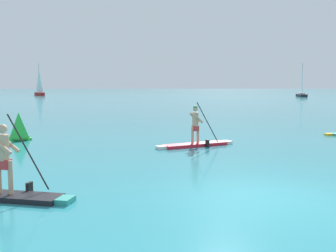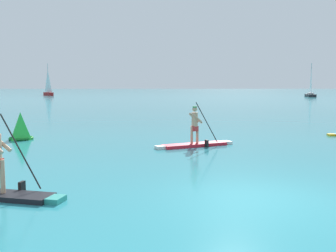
{
  "view_description": "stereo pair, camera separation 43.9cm",
  "coord_description": "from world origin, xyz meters",
  "px_view_note": "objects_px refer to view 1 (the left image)",
  "views": [
    {
      "loc": [
        -2.81,
        -8.83,
        2.63
      ],
      "look_at": [
        -1.96,
        8.84,
        0.74
      ],
      "focal_mm": 41.96,
      "sensor_mm": 36.0,
      "label": 1
    },
    {
      "loc": [
        -2.37,
        -8.85,
        2.63
      ],
      "look_at": [
        -1.96,
        8.84,
        0.74
      ],
      "focal_mm": 41.96,
      "sensor_mm": 36.0,
      "label": 2
    }
  ],
  "objects_px": {
    "race_marker_buoy": "(19,128)",
    "sailboat_right_horizon": "(302,92)",
    "paddleboarder_mid_center": "(196,139)",
    "paddleboarder_near_left": "(8,184)",
    "sailboat_left_horizon": "(39,91)"
  },
  "relations": [
    {
      "from": "race_marker_buoy",
      "to": "sailboat_right_horizon",
      "type": "xyz_separation_m",
      "value": [
        38.57,
        63.34,
        0.38
      ]
    },
    {
      "from": "paddleboarder_mid_center",
      "to": "race_marker_buoy",
      "type": "height_order",
      "value": "paddleboarder_mid_center"
    },
    {
      "from": "paddleboarder_near_left",
      "to": "sailboat_left_horizon",
      "type": "distance_m",
      "value": 86.78
    },
    {
      "from": "race_marker_buoy",
      "to": "sailboat_left_horizon",
      "type": "relative_size",
      "value": 0.18
    },
    {
      "from": "paddleboarder_mid_center",
      "to": "race_marker_buoy",
      "type": "distance_m",
      "value": 8.46
    },
    {
      "from": "paddleboarder_near_left",
      "to": "sailboat_right_horizon",
      "type": "xyz_separation_m",
      "value": [
        35.65,
        73.13,
        0.62
      ]
    },
    {
      "from": "paddleboarder_mid_center",
      "to": "sailboat_right_horizon",
      "type": "distance_m",
      "value": 72.36
    },
    {
      "from": "paddleboarder_mid_center",
      "to": "race_marker_buoy",
      "type": "bearing_deg",
      "value": 140.01
    },
    {
      "from": "paddleboarder_near_left",
      "to": "paddleboarder_mid_center",
      "type": "height_order",
      "value": "paddleboarder_near_left"
    },
    {
      "from": "race_marker_buoy",
      "to": "sailboat_right_horizon",
      "type": "distance_m",
      "value": 74.16
    },
    {
      "from": "race_marker_buoy",
      "to": "sailboat_left_horizon",
      "type": "xyz_separation_m",
      "value": [
        -19.3,
        74.1,
        0.48
      ]
    },
    {
      "from": "race_marker_buoy",
      "to": "sailboat_left_horizon",
      "type": "bearing_deg",
      "value": 104.6
    },
    {
      "from": "sailboat_right_horizon",
      "to": "race_marker_buoy",
      "type": "bearing_deg",
      "value": 158.94
    },
    {
      "from": "race_marker_buoy",
      "to": "paddleboarder_mid_center",
      "type": "bearing_deg",
      "value": -15.79
    },
    {
      "from": "sailboat_left_horizon",
      "to": "sailboat_right_horizon",
      "type": "height_order",
      "value": "sailboat_left_horizon"
    }
  ]
}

